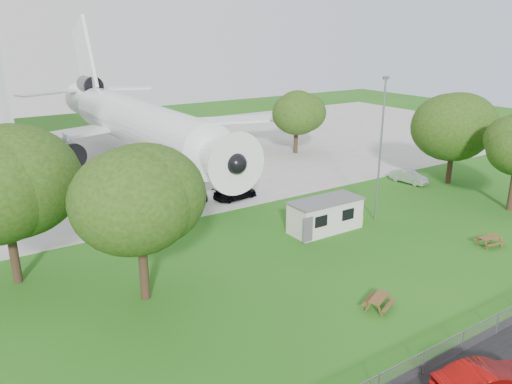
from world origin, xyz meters
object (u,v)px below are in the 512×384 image
site_cabin (325,215)px  car_centre_sedan (487,382)px  airliner (135,121)px  picnic_east (489,246)px  picnic_west (378,308)px

site_cabin → car_centre_sedan: (-6.90, -18.84, -0.52)m
airliner → picnic_east: (13.32, -38.35, -5.27)m
airliner → car_centre_sedan: airliner is taller
airliner → picnic_east: size_ratio=26.52×
airliner → site_cabin: 29.78m
picnic_west → car_centre_sedan: (-1.57, -7.89, 0.79)m
site_cabin → car_centre_sedan: site_cabin is taller
airliner → site_cabin: size_ratio=7.06×
airliner → car_centre_sedan: size_ratio=9.93×
site_cabin → picnic_west: site_cabin is taller
picnic_west → car_centre_sedan: 8.08m
airliner → picnic_east: airliner is taller
car_centre_sedan → airliner: bearing=16.1°
site_cabin → picnic_west: (-5.33, -10.95, -1.31)m
airliner → site_cabin: bearing=-80.3°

